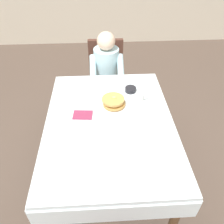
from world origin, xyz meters
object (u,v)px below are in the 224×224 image
object	(u,v)px
plate_breakfast	(114,106)
fork_left_of_plate	(93,108)
bowl_butter	(131,89)
diner_person	(107,69)
knife_right_of_plate	(135,107)
syrup_pitcher	(88,97)
dining_table_main	(109,128)
spoon_near_edge	(118,131)
cup_coffee	(140,97)
chair_diner	(106,72)
breakfast_stack	(114,102)

from	to	relation	value
plate_breakfast	fork_left_of_plate	bearing A→B (deg)	-173.99
plate_breakfast	bowl_butter	world-z (taller)	bowl_butter
diner_person	knife_right_of_plate	distance (m)	0.87
diner_person	plate_breakfast	world-z (taller)	diner_person
syrup_pitcher	diner_person	bearing A→B (deg)	73.81
dining_table_main	bowl_butter	bearing A→B (deg)	61.28
syrup_pitcher	fork_left_of_plate	bearing A→B (deg)	-67.76
dining_table_main	plate_breakfast	bearing A→B (deg)	75.11
knife_right_of_plate	spoon_near_edge	world-z (taller)	same
knife_right_of_plate	plate_breakfast	bearing A→B (deg)	77.23
dining_table_main	fork_left_of_plate	world-z (taller)	fork_left_of_plate
cup_coffee	syrup_pitcher	xyz separation A→B (m)	(-0.49, 0.03, -0.01)
bowl_butter	chair_diner	bearing A→B (deg)	106.40
diner_person	fork_left_of_plate	size ratio (longest dim) A/B	6.22
dining_table_main	diner_person	distance (m)	1.01
cup_coffee	spoon_near_edge	distance (m)	0.47
fork_left_of_plate	bowl_butter	bearing A→B (deg)	-58.87
fork_left_of_plate	knife_right_of_plate	xyz separation A→B (m)	(0.38, 0.00, 0.00)
diner_person	fork_left_of_plate	bearing A→B (deg)	79.61
cup_coffee	knife_right_of_plate	bearing A→B (deg)	-121.69
bowl_butter	syrup_pitcher	xyz separation A→B (m)	(-0.43, -0.13, 0.02)
chair_diner	diner_person	distance (m)	0.21
dining_table_main	knife_right_of_plate	size ratio (longest dim) A/B	7.62
chair_diner	spoon_near_edge	bearing A→B (deg)	92.03
dining_table_main	plate_breakfast	world-z (taller)	plate_breakfast
dining_table_main	cup_coffee	xyz separation A→B (m)	(0.30, 0.27, 0.13)
plate_breakfast	dining_table_main	bearing A→B (deg)	-104.89
dining_table_main	diner_person	world-z (taller)	diner_person
chair_diner	knife_right_of_plate	distance (m)	1.04
plate_breakfast	knife_right_of_plate	world-z (taller)	plate_breakfast
breakfast_stack	cup_coffee	distance (m)	0.26
breakfast_stack	syrup_pitcher	bearing A→B (deg)	155.48
breakfast_stack	diner_person	bearing A→B (deg)	92.39
dining_table_main	fork_left_of_plate	size ratio (longest dim) A/B	8.47
diner_person	plate_breakfast	bearing A→B (deg)	92.51
diner_person	plate_breakfast	size ratio (longest dim) A/B	4.00
breakfast_stack	spoon_near_edge	world-z (taller)	breakfast_stack
knife_right_of_plate	dining_table_main	bearing A→B (deg)	118.93
plate_breakfast	bowl_butter	distance (m)	0.30
chair_diner	fork_left_of_plate	distance (m)	1.03
bowl_butter	syrup_pitcher	distance (m)	0.44
bowl_butter	fork_left_of_plate	xyz separation A→B (m)	(-0.37, -0.25, -0.02)
plate_breakfast	fork_left_of_plate	size ratio (longest dim) A/B	1.56
diner_person	spoon_near_edge	distance (m)	1.15
cup_coffee	bowl_butter	world-z (taller)	cup_coffee
cup_coffee	bowl_butter	xyz separation A→B (m)	(-0.07, 0.16, -0.02)
breakfast_stack	knife_right_of_plate	bearing A→B (deg)	-5.58
diner_person	fork_left_of_plate	distance (m)	0.86
plate_breakfast	syrup_pitcher	world-z (taller)	syrup_pitcher
spoon_near_edge	plate_breakfast	bearing A→B (deg)	98.64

